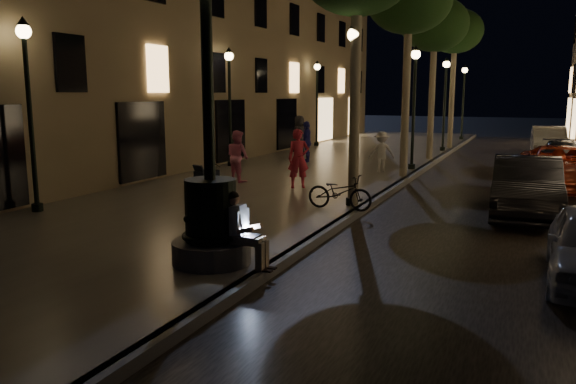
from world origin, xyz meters
The scene contains 28 objects.
ground centered at (0.00, 15.00, 0.00)m, with size 120.00×120.00×0.00m, color black.
cobble_lane centered at (3.00, 15.00, 0.01)m, with size 6.00×45.00×0.02m, color black.
promenade centered at (-4.00, 15.00, 0.10)m, with size 8.00×45.00×0.20m, color #68625B.
curb_strip centered at (0.00, 15.00, 0.10)m, with size 0.25×45.00×0.20m, color #59595B.
building_left centered at (-12.00, 18.00, 7.50)m, with size 8.00×36.00×15.00m, color #716147.
fountain_lamppost centered at (-1.00, 2.00, 1.21)m, with size 1.40×1.40×5.21m.
seated_man_laptop centered at (-0.39, 2.00, 0.90)m, with size 0.95×0.32×1.32m.
tree_second centered at (-0.20, 14.00, 6.33)m, with size 3.00×3.00×7.40m.
tree_third centered at (-0.30, 20.00, 6.14)m, with size 3.00×3.00×7.20m.
tree_far centered at (-0.22, 26.00, 6.43)m, with size 3.00×3.00×7.50m.
lamp_curb_a centered at (-0.30, 8.00, 3.24)m, with size 0.36×0.36×4.81m.
lamp_curb_b centered at (-0.30, 16.00, 3.24)m, with size 0.36×0.36×4.81m.
lamp_curb_c centered at (-0.30, 24.00, 3.24)m, with size 0.36×0.36×4.81m.
lamp_curb_d centered at (-0.30, 32.00, 3.24)m, with size 0.36×0.36×4.81m.
lamp_left_a centered at (-7.40, 4.00, 3.24)m, with size 0.36×0.36×4.81m.
lamp_left_b centered at (-7.40, 14.00, 3.24)m, with size 0.36×0.36×4.81m.
lamp_left_c centered at (-7.40, 24.00, 3.24)m, with size 0.36×0.36×4.81m.
stroller centered at (-4.76, 7.89, 0.70)m, with size 0.56×0.99×1.00m.
car_second centered at (4.00, 9.38, 0.77)m, with size 1.63×4.67×1.54m, color black.
car_third centered at (4.94, 14.43, 0.71)m, with size 2.36×5.12×1.42m, color maroon.
car_rear centered at (5.20, 19.57, 0.61)m, with size 1.70×4.19×1.22m, color #29292D.
car_fifth centered at (4.77, 25.69, 0.75)m, with size 1.58×4.54×1.49m, color gray.
pedestrian_red centered at (-2.70, 10.05, 1.13)m, with size 0.68×0.45×1.87m, color #C2263B.
pedestrian_pink centered at (-5.06, 10.35, 1.07)m, with size 0.85×0.66×1.75m, color pink.
pedestrian_white centered at (-1.20, 14.69, 0.97)m, with size 1.00×0.58×1.55m, color silver.
pedestrian_blue centered at (-4.99, 16.48, 1.09)m, with size 1.04×0.43×1.78m, color navy.
pedestrian_dark centered at (-6.59, 19.44, 1.15)m, with size 0.93×0.60×1.90m, color #333237.
bicycle centered at (-0.40, 7.32, 0.66)m, with size 0.61×1.74×0.91m, color black.
Camera 1 is at (4.12, -6.27, 3.17)m, focal length 35.00 mm.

